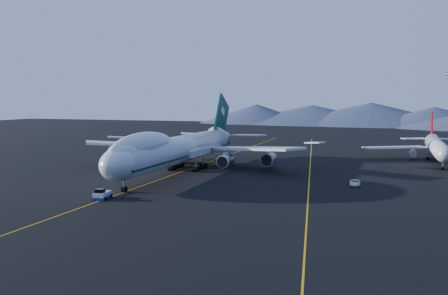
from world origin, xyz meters
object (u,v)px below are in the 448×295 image
(pushback_tug, at_px, (102,196))
(second_jet, at_px, (437,147))
(service_van, at_px, (355,183))
(boeing_747, at_px, (179,149))

(pushback_tug, relative_size, second_jet, 0.10)
(pushback_tug, relative_size, service_van, 1.00)
(boeing_747, xyz_separation_m, second_jet, (61.11, 44.00, -1.76))
(second_jet, bearing_deg, boeing_747, -135.72)
(pushback_tug, xyz_separation_m, service_van, (42.15, 27.62, 0.05))
(boeing_747, relative_size, pushback_tug, 15.74)
(boeing_747, xyz_separation_m, pushback_tug, (-0.56, -33.39, -5.23))
(boeing_747, xyz_separation_m, service_van, (41.59, -5.76, -5.18))
(pushback_tug, distance_m, second_jet, 99.02)
(second_jet, bearing_deg, pushback_tug, -120.03)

